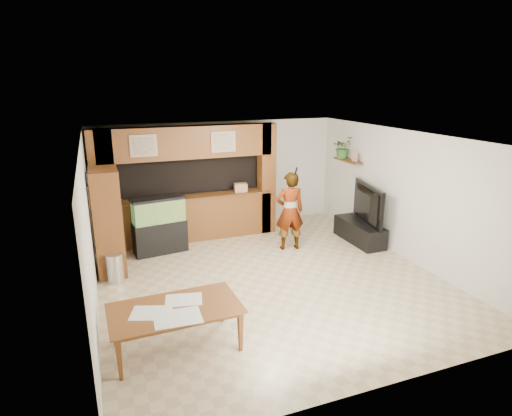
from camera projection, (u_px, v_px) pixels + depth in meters
name	position (u px, v px, depth m)	size (l,w,h in m)	color
floor	(268.00, 277.00, 7.98)	(6.50, 6.50, 0.00)	tan
ceiling	(269.00, 138.00, 7.24)	(6.50, 6.50, 0.00)	white
wall_back	(218.00, 175.00, 10.53)	(6.00, 6.00, 0.00)	beige
wall_left	(89.00, 231.00, 6.60)	(6.50, 6.50, 0.00)	beige
wall_right	(406.00, 196.00, 8.63)	(6.50, 6.50, 0.00)	beige
partition	(185.00, 183.00, 9.65)	(4.20, 0.99, 2.60)	brown
wall_clock	(87.00, 179.00, 7.33)	(0.05, 0.25, 0.25)	black
wall_shelf	(348.00, 160.00, 10.22)	(0.25, 0.90, 0.04)	brown
pantry_cabinet	(108.00, 222.00, 7.94)	(0.50, 0.82, 2.01)	brown
trash_can	(115.00, 268.00, 7.72)	(0.30, 0.30, 0.55)	#B2B2B7
aquarium	(159.00, 226.00, 8.99)	(1.10, 0.41, 1.22)	black
tv_stand	(359.00, 232.00, 9.70)	(0.51, 1.40, 0.47)	black
television	(362.00, 204.00, 9.51)	(1.50, 0.20, 0.86)	black
photo_frame	(355.00, 157.00, 9.93)	(0.03, 0.16, 0.22)	tan
potted_plant	(343.00, 147.00, 10.32)	(0.48, 0.42, 0.53)	#315F26
person	(290.00, 211.00, 9.13)	(0.62, 0.41, 1.70)	#998254
microphone	(296.00, 171.00, 8.75)	(0.04, 0.04, 0.17)	black
dining_table	(177.00, 329.00, 5.76)	(1.74, 0.97, 0.61)	brown
newspaper_a	(178.00, 318.00, 5.46)	(0.60, 0.44, 0.01)	silver
newspaper_b	(151.00, 313.00, 5.57)	(0.52, 0.38, 0.01)	silver
newspaper_c	(184.00, 300.00, 5.91)	(0.50, 0.36, 0.01)	silver
counter_box	(241.00, 188.00, 9.96)	(0.29, 0.20, 0.20)	#9D7955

